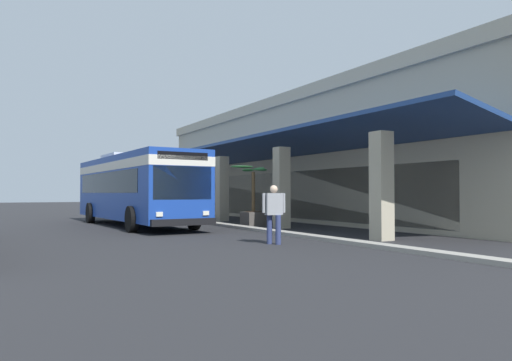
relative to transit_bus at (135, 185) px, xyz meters
name	(u,v)px	position (x,y,z in m)	size (l,w,h in m)	color
ground	(256,218)	(-3.24, 8.18, -1.85)	(120.00, 120.00, 0.00)	#262628
curb_strip	(195,221)	(-1.20, 3.41, -1.79)	(35.29, 0.50, 0.12)	#9E998E
plaza_building	(342,162)	(-1.20, 13.03, 1.56)	(29.71, 13.80, 6.82)	#B2A88E
transit_bus	(135,185)	(0.00, 0.00, 0.00)	(11.31, 3.15, 3.34)	#193D9E
pedestrian	(274,211)	(9.88, 1.42, -0.89)	(0.42, 0.67, 1.71)	navy
potted_palm	(253,212)	(2.74, 4.66, -1.24)	(1.64, 1.86, 2.74)	#4C4742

